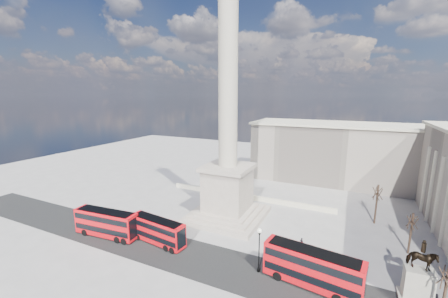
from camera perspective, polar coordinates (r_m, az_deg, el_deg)
The scene contains 15 objects.
ground at distance 53.07m, azimuth -1.57°, elevation -16.04°, with size 180.00×180.00×0.00m, color #A09C98.
asphalt_road at distance 43.43m, azimuth -1.64°, elevation -22.80°, with size 120.00×9.00×0.01m, color black.
nelsons_column at distance 52.93m, azimuth 0.80°, elevation -1.21°, with size 14.00×14.00×49.85m.
balustrade_wall at distance 66.28m, azimuth 4.77°, elevation -9.83°, with size 40.00×0.60×1.10m, color beige.
building_northeast at distance 83.61m, azimuth 23.82°, elevation -0.78°, with size 51.00×17.00×16.60m.
red_bus_a at distance 53.22m, azimuth -23.21°, elevation -13.96°, with size 11.83×3.64×4.72m.
red_bus_b at distance 48.57m, azimuth -13.66°, elevation -16.15°, with size 10.70×3.59×4.26m.
red_bus_c at distance 39.70m, azimuth 17.92°, elevation -22.48°, with size 12.57×4.47×4.99m.
victorian_lamp at distance 40.22m, azimuth 7.32°, elevation -19.51°, with size 0.55×0.55×6.47m.
equestrian_statue at distance 42.71m, azimuth 35.40°, elevation -21.36°, with size 3.77×2.83×7.91m.
bare_tree_near at distance 38.64m, azimuth 39.29°, elevation -19.67°, with size 1.76×1.76×7.68m.
bare_tree_mid at distance 51.83m, azimuth 34.55°, elevation -12.14°, with size 1.84×1.84×6.97m.
bare_tree_far at distance 59.68m, azimuth 29.32°, elevation -7.74°, with size 1.99×1.99×8.11m.
pedestrian_walking at distance 44.26m, azimuth 22.18°, elevation -21.59°, with size 0.66×0.43×1.81m, color #252228.
pedestrian_crossing at distance 48.51m, azimuth 15.84°, elevation -18.20°, with size 0.96×0.40×1.63m, color #252228.
Camera 1 is at (21.40, -42.06, 24.28)m, focal length 22.00 mm.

